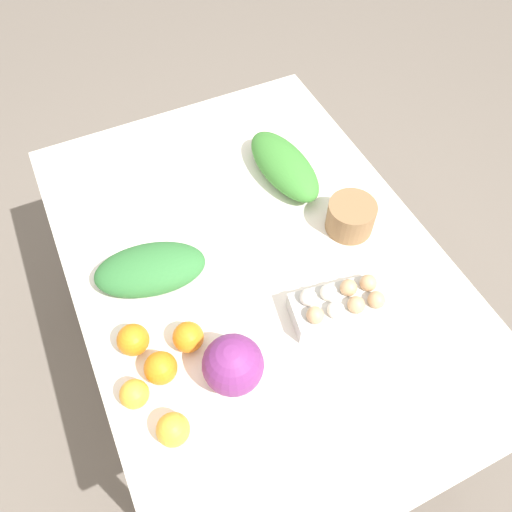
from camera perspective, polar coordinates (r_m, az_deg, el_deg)
ground_plane at (r=2.07m, az=-0.00°, el=-12.46°), size 8.00×8.00×0.00m
dining_table at (r=1.47m, az=-0.00°, el=-2.47°), size 1.42×0.99×0.76m
cabbage_purple at (r=1.17m, az=-2.65°, el=-12.32°), size 0.14×0.14×0.14m
egg_carton at (r=1.29m, az=9.64°, el=-5.50°), size 0.16×0.27×0.09m
paper_bag at (r=1.45m, az=10.77°, el=4.43°), size 0.14×0.14×0.09m
greens_bunch_chard at (r=1.57m, az=3.22°, el=10.29°), size 0.34×0.17×0.10m
greens_bunch_dandelion at (r=1.35m, az=-11.98°, el=-1.48°), size 0.22×0.32×0.09m
orange_0 at (r=1.22m, az=-10.84°, el=-12.46°), size 0.08×0.08×0.08m
orange_1 at (r=1.17m, az=-9.47°, el=-18.98°), size 0.08×0.08×0.08m
orange_2 at (r=1.25m, az=-7.76°, el=-9.17°), size 0.08×0.08×0.08m
orange_3 at (r=1.27m, az=-13.87°, el=-9.28°), size 0.08×0.08×0.08m
orange_4 at (r=1.22m, az=-13.74°, el=-15.07°), size 0.07×0.07×0.07m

